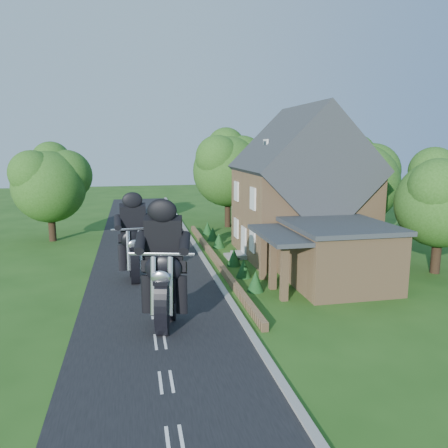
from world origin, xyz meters
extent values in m
plane|color=#224C15|center=(0.00, 0.00, 0.00)|extent=(120.00, 120.00, 0.00)
cube|color=black|center=(0.00, 0.00, 0.01)|extent=(7.00, 80.00, 0.02)
cube|color=gray|center=(3.65, 0.00, 0.06)|extent=(0.30, 80.00, 0.12)
cube|color=#98744D|center=(4.30, 5.00, 0.20)|extent=(0.30, 22.00, 0.40)
cube|color=#98744D|center=(10.50, 6.00, 3.00)|extent=(8.00, 8.00, 6.00)
cube|color=#2A2E32|center=(10.50, 6.00, 6.00)|extent=(8.48, 8.64, 8.48)
cube|color=#98744D|center=(12.50, 6.00, 9.20)|extent=(0.60, 0.90, 1.60)
cube|color=white|center=(7.90, 6.00, 7.50)|extent=(0.12, 0.80, 0.90)
cube|color=black|center=(7.84, 6.00, 7.50)|extent=(0.04, 0.55, 0.65)
cube|color=white|center=(6.44, 6.00, 1.05)|extent=(0.10, 1.10, 2.10)
cube|color=gray|center=(6.10, 6.00, 0.15)|extent=(0.80, 1.60, 0.30)
cube|color=gray|center=(5.60, 6.00, 0.07)|extent=(0.80, 1.60, 0.15)
cube|color=white|center=(6.44, 3.80, 1.60)|extent=(0.10, 1.10, 1.40)
cube|color=black|center=(6.42, 3.80, 1.60)|extent=(0.04, 0.92, 1.22)
cube|color=white|center=(6.44, 8.20, 1.60)|extent=(0.10, 1.10, 1.40)
cube|color=black|center=(6.42, 8.20, 1.60)|extent=(0.04, 0.92, 1.22)
cube|color=white|center=(6.44, 3.80, 4.30)|extent=(0.10, 1.10, 1.40)
cube|color=black|center=(6.42, 3.80, 4.30)|extent=(0.04, 0.92, 1.22)
cube|color=white|center=(6.44, 8.20, 4.30)|extent=(0.10, 1.10, 1.40)
cube|color=black|center=(6.42, 8.20, 4.30)|extent=(0.04, 0.92, 1.22)
cube|color=#98744D|center=(10.00, -0.80, 1.60)|extent=(5.00, 5.60, 3.20)
cube|color=#2A2E32|center=(10.00, -0.80, 3.32)|extent=(5.30, 5.94, 0.24)
cube|color=#2A2E32|center=(6.90, -0.80, 2.95)|extent=(2.60, 5.32, 0.22)
cube|color=#98744D|center=(6.30, -2.60, 1.40)|extent=(0.35, 0.35, 2.80)
cube|color=#98744D|center=(6.30, -0.80, 1.40)|extent=(0.35, 0.35, 2.80)
cube|color=#98744D|center=(6.30, 1.00, 1.40)|extent=(0.35, 0.35, 2.80)
cylinder|color=black|center=(17.00, 0.00, 1.40)|extent=(0.56, 0.56, 2.80)
sphere|color=#224C15|center=(17.00, 0.00, 4.23)|extent=(5.20, 5.20, 5.20)
sphere|color=#224C15|center=(16.09, -0.78, 5.27)|extent=(3.22, 3.22, 3.22)
sphere|color=#224C15|center=(17.10, 1.04, 6.05)|extent=(2.86, 2.86, 2.86)
cylinder|color=black|center=(16.50, 8.50, 1.50)|extent=(0.56, 0.56, 3.00)
sphere|color=#224C15|center=(16.50, 8.50, 4.65)|extent=(6.00, 6.00, 6.00)
sphere|color=#224C15|center=(17.85, 9.10, 5.55)|extent=(4.32, 4.32, 4.32)
sphere|color=#224C15|center=(15.45, 7.60, 5.85)|extent=(3.72, 3.72, 3.72)
sphere|color=#224C15|center=(16.60, 9.70, 6.75)|extent=(3.30, 3.30, 3.30)
cylinder|color=black|center=(14.00, 16.00, 1.80)|extent=(0.56, 0.56, 3.60)
sphere|color=#224C15|center=(14.00, 16.00, 5.58)|extent=(7.20, 7.20, 7.20)
sphere|color=#224C15|center=(15.62, 16.72, 6.66)|extent=(5.18, 5.18, 5.18)
sphere|color=#224C15|center=(12.74, 14.92, 7.02)|extent=(4.46, 4.46, 4.46)
sphere|color=#224C15|center=(14.10, 17.44, 8.10)|extent=(3.96, 3.96, 3.96)
cylinder|color=black|center=(8.00, 17.00, 1.70)|extent=(0.56, 0.56, 3.40)
sphere|color=#224C15|center=(8.00, 17.00, 5.16)|extent=(6.40, 6.40, 6.40)
sphere|color=#224C15|center=(9.44, 17.64, 6.12)|extent=(4.61, 4.61, 4.61)
sphere|color=#224C15|center=(6.88, 16.04, 6.44)|extent=(3.97, 3.97, 3.97)
sphere|color=#224C15|center=(8.10, 18.28, 7.40)|extent=(3.52, 3.52, 3.52)
cylinder|color=black|center=(-7.00, 14.00, 1.40)|extent=(0.56, 0.56, 2.80)
sphere|color=#224C15|center=(-7.00, 14.00, 4.34)|extent=(5.60, 5.60, 5.60)
sphere|color=#224C15|center=(-5.74, 14.56, 5.18)|extent=(4.03, 4.03, 4.03)
sphere|color=#224C15|center=(-7.98, 13.16, 5.46)|extent=(3.47, 3.47, 3.47)
sphere|color=#224C15|center=(-6.90, 15.12, 6.30)|extent=(3.08, 3.08, 3.08)
cone|color=#123915|center=(5.30, -1.00, 0.55)|extent=(0.90, 0.90, 1.10)
cone|color=#123915|center=(5.30, 1.50, 0.55)|extent=(0.90, 0.90, 1.10)
cone|color=#123915|center=(5.30, 4.00, 0.55)|extent=(0.90, 0.90, 1.10)
cone|color=#123915|center=(5.30, 9.00, 0.55)|extent=(0.90, 0.90, 1.10)
cone|color=#123915|center=(5.30, 11.50, 0.55)|extent=(0.90, 0.90, 1.10)
cone|color=#123915|center=(5.30, 14.00, 0.55)|extent=(0.90, 0.90, 1.10)
camera|label=1|loc=(-0.82, -22.15, 7.66)|focal=35.00mm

